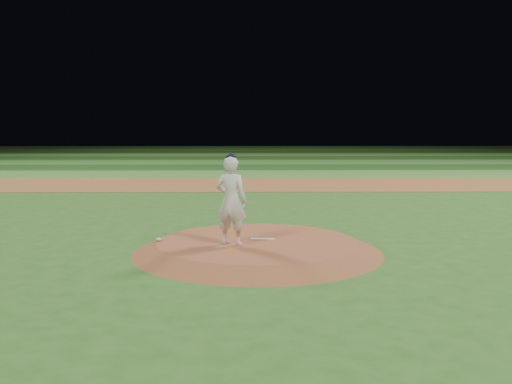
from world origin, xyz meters
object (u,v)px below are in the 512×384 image
pitcher_on_mound (231,200)px  pitchers_mound (257,246)px  pitching_rubber (262,239)px  rosin_bag (159,239)px

pitcher_on_mound → pitchers_mound: bearing=33.0°
pitchers_mound → pitching_rubber: bearing=48.5°
pitchers_mound → pitcher_on_mound: (-0.56, -0.37, 1.08)m
pitchers_mound → rosin_bag: (-2.18, 0.01, 0.16)m
pitchers_mound → pitching_rubber: (0.12, 0.13, 0.14)m
pitchers_mound → rosin_bag: bearing=179.7°
pitching_rubber → pitchers_mound: bearing=-124.7°
pitchers_mound → rosin_bag: 2.19m
rosin_bag → pitchers_mound: bearing=-0.3°
pitchers_mound → pitcher_on_mound: pitcher_on_mound is taller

